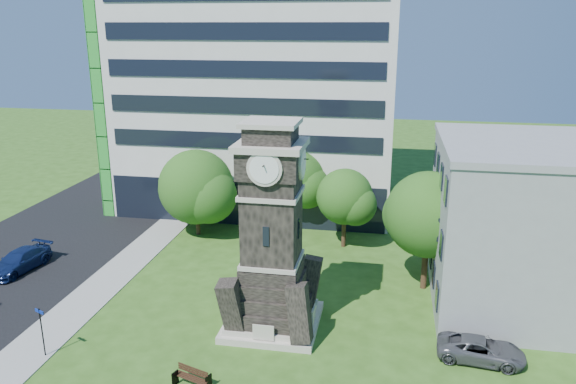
% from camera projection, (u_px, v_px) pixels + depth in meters
% --- Properties ---
extents(ground, '(160.00, 160.00, 0.00)m').
position_uv_depth(ground, '(214.00, 337.00, 32.00)').
color(ground, '#2E5117').
rests_on(ground, ground).
extents(sidewalk, '(3.00, 70.00, 0.06)m').
position_uv_depth(sidewalk, '(103.00, 285.00, 38.35)').
color(sidewalk, gray).
rests_on(sidewalk, ground).
extents(clock_tower, '(5.40, 5.40, 12.22)m').
position_uv_depth(clock_tower, '(272.00, 242.00, 31.84)').
color(clock_tower, beige).
rests_on(clock_tower, ground).
extents(office_tall, '(26.20, 15.11, 28.60)m').
position_uv_depth(office_tall, '(260.00, 56.00, 52.81)').
color(office_tall, silver).
rests_on(office_tall, ground).
extents(office_low, '(15.20, 12.20, 10.40)m').
position_uv_depth(office_low, '(561.00, 226.00, 34.55)').
color(office_low, gray).
rests_on(office_low, ground).
extents(car_street_north, '(2.86, 5.40, 1.49)m').
position_uv_depth(car_street_north, '(19.00, 261.00, 40.51)').
color(car_street_north, '#111F4D').
rests_on(car_street_north, ground).
extents(car_east_lot, '(4.76, 2.59, 1.27)m').
position_uv_depth(car_east_lot, '(481.00, 350.00, 29.65)').
color(car_east_lot, '#515257').
rests_on(car_east_lot, ground).
extents(park_bench, '(1.83, 0.49, 0.95)m').
position_uv_depth(park_bench, '(192.00, 377.00, 27.61)').
color(park_bench, black).
rests_on(park_bench, ground).
extents(street_sign, '(0.68, 0.07, 2.84)m').
position_uv_depth(street_sign, '(41.00, 327.00, 29.70)').
color(street_sign, black).
rests_on(street_sign, ground).
extents(tree_nw, '(6.87, 6.25, 7.31)m').
position_uv_depth(tree_nw, '(197.00, 189.00, 46.60)').
color(tree_nw, '#332114').
rests_on(tree_nw, ground).
extents(tree_nc, '(5.71, 5.19, 7.05)m').
position_uv_depth(tree_nc, '(297.00, 180.00, 48.25)').
color(tree_nc, '#332114').
rests_on(tree_nc, ground).
extents(tree_ne, '(4.86, 4.42, 6.40)m').
position_uv_depth(tree_ne, '(345.00, 199.00, 43.97)').
color(tree_ne, '#332114').
rests_on(tree_ne, ground).
extents(tree_east, '(6.26, 5.69, 8.10)m').
position_uv_depth(tree_east, '(429.00, 218.00, 36.58)').
color(tree_east, '#332114').
rests_on(tree_east, ground).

